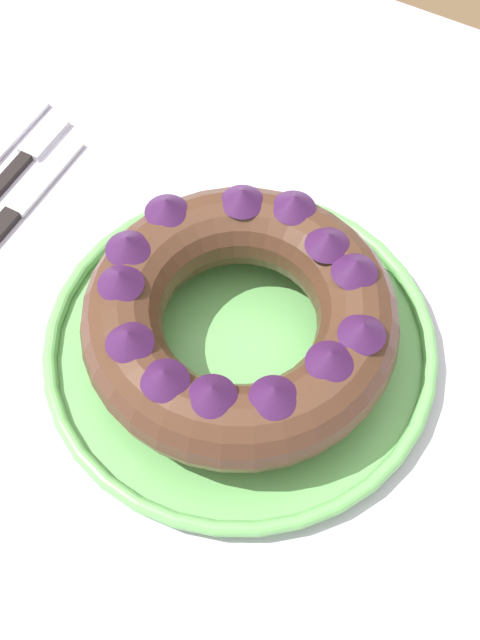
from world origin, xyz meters
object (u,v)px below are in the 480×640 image
object	(u,v)px
bundt_cake	(240,318)
cake_knife	(11,215)
fork	(10,175)
serving_dish	(240,347)

from	to	relation	value
bundt_cake	cake_knife	world-z (taller)	bundt_cake
bundt_cake	fork	world-z (taller)	bundt_cake
serving_dish	fork	distance (m)	0.28
fork	cake_knife	bearing A→B (deg)	-53.90
fork	cake_knife	world-z (taller)	cake_knife
fork	cake_knife	size ratio (longest dim) A/B	1.06
serving_dish	cake_knife	bearing A→B (deg)	174.63
cake_knife	fork	bearing A→B (deg)	129.30
bundt_cake	cake_knife	distance (m)	0.25
bundt_cake	fork	distance (m)	0.29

